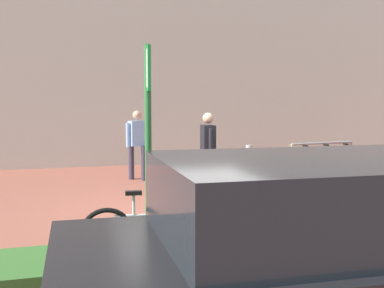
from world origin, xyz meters
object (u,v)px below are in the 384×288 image
at_px(bike_rack_cluster, 322,159).
at_px(bollard_steel, 249,164).
at_px(person_suited_navy, 208,149).
at_px(person_casual_tan, 137,140).
at_px(car_black_suv, 347,263).
at_px(bike_at_sign, 149,231).
at_px(parking_sign_post, 148,123).

height_order(bike_rack_cluster, bollard_steel, bollard_steel).
distance_m(bollard_steel, person_suited_navy, 2.20).
distance_m(bollard_steel, person_casual_tan, 2.80).
bearing_deg(car_black_suv, bollard_steel, 72.03).
bearing_deg(person_suited_navy, car_black_suv, -98.54).
bearing_deg(car_black_suv, bike_rack_cluster, 59.27).
xyz_separation_m(person_casual_tan, car_black_suv, (0.09, -8.58, -0.23)).
bearing_deg(bike_at_sign, person_suited_navy, 60.95).
relative_size(bike_rack_cluster, person_suited_navy, 1.21).
bearing_deg(car_black_suv, bike_at_sign, 109.42).
xyz_separation_m(bike_at_sign, bike_rack_cluster, (5.98, 5.79, -0.00)).
relative_size(bike_rack_cluster, bollard_steel, 2.32).
xyz_separation_m(bike_at_sign, person_casual_tan, (0.85, 5.89, 0.63)).
xyz_separation_m(parking_sign_post, car_black_suv, (0.98, -2.53, -0.93)).
height_order(bike_at_sign, bollard_steel, bollard_steel).
bearing_deg(bike_at_sign, bike_rack_cluster, 44.05).
bearing_deg(person_suited_navy, bollard_steel, 44.22).
bearing_deg(parking_sign_post, bike_at_sign, 78.04).
height_order(bike_rack_cluster, person_suited_navy, person_suited_navy).
bearing_deg(bike_at_sign, car_black_suv, -70.58).
bearing_deg(person_suited_navy, parking_sign_post, -118.37).
bearing_deg(parking_sign_post, car_black_suv, -68.82).
bearing_deg(parking_sign_post, bike_rack_cluster, 44.66).
bearing_deg(bike_rack_cluster, person_suited_navy, -149.26).
relative_size(bollard_steel, car_black_suv, 0.21).
bearing_deg(person_casual_tan, person_suited_navy, -68.69).
xyz_separation_m(person_casual_tan, person_suited_navy, (1.00, -2.56, 0.00)).
relative_size(bike_at_sign, person_casual_tan, 0.97).
distance_m(bike_rack_cluster, person_suited_navy, 4.85).
distance_m(bike_at_sign, person_casual_tan, 5.98).
height_order(parking_sign_post, person_suited_navy, parking_sign_post).
relative_size(bike_at_sign, person_suited_navy, 0.97).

